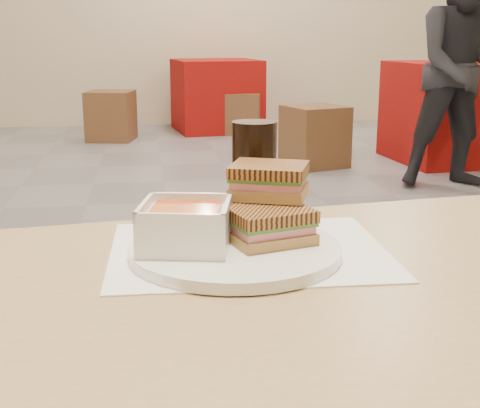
{
  "coord_description": "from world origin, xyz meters",
  "views": [
    {
      "loc": [
        -0.11,
        -2.87,
        1.05
      ],
      "look_at": [
        0.01,
        -2.0,
        0.82
      ],
      "focal_mm": 49.74,
      "sensor_mm": 36.0,
      "label": 1
    }
  ],
  "objects": [
    {
      "name": "tray_liner",
      "position": [
        0.02,
        -1.99,
        0.75
      ],
      "size": [
        0.39,
        0.31,
        0.0
      ],
      "color": "white",
      "rests_on": "main_table"
    },
    {
      "name": "patron_b",
      "position": [
        2.03,
        1.42,
        0.82
      ],
      "size": [
        0.84,
        0.67,
        1.64
      ],
      "color": "black",
      "rests_on": "ground"
    },
    {
      "name": "soup_bowl",
      "position": [
        -0.07,
        -2.02,
        0.79
      ],
      "size": [
        0.14,
        0.14,
        0.06
      ],
      "color": "white",
      "rests_on": "plate"
    },
    {
      "name": "panini_upper",
      "position": [
        0.06,
        -1.95,
        0.84
      ],
      "size": [
        0.13,
        0.12,
        0.05
      ],
      "color": "#AC8A4D",
      "rests_on": "panini_lower"
    },
    {
      "name": "main_table",
      "position": [
        0.07,
        -2.14,
        0.64
      ],
      "size": [
        1.28,
        0.85,
        0.75
      ],
      "color": "tan",
      "rests_on": "ground"
    },
    {
      "name": "bg_chair_2l",
      "position": [
        -0.45,
        3.89,
        0.24
      ],
      "size": [
        0.52,
        0.52,
        0.49
      ],
      "color": "brown",
      "rests_on": "ground"
    },
    {
      "name": "bg_table_2",
      "position": [
        0.66,
        4.43,
        0.38
      ],
      "size": [
        0.97,
        0.97,
        0.77
      ],
      "color": "#8C0D05",
      "rests_on": "ground"
    },
    {
      "name": "bg_chair_1r",
      "position": [
        2.35,
        2.59,
        0.22
      ],
      "size": [
        0.42,
        0.42,
        0.45
      ],
      "color": "brown",
      "rests_on": "ground"
    },
    {
      "name": "panini_lower",
      "position": [
        0.05,
        -2.01,
        0.79
      ],
      "size": [
        0.13,
        0.12,
        0.05
      ],
      "color": "#AC8A4D",
      "rests_on": "plate"
    },
    {
      "name": "plate",
      "position": [
        0.0,
        -2.02,
        0.76
      ],
      "size": [
        0.29,
        0.29,
        0.02
      ],
      "color": "white",
      "rests_on": "tray_liner"
    },
    {
      "name": "bg_chair_2r",
      "position": [
        0.91,
        4.14,
        0.22
      ],
      "size": [
        0.48,
        0.48,
        0.43
      ],
      "color": "brown",
      "rests_on": "ground"
    },
    {
      "name": "cola_glass",
      "position": [
        0.06,
        -1.81,
        0.83
      ],
      "size": [
        0.07,
        0.07,
        0.16
      ],
      "color": "black",
      "rests_on": "main_table"
    },
    {
      "name": "bg_chair_1l",
      "position": [
        1.23,
        2.29,
        0.24
      ],
      "size": [
        0.54,
        0.54,
        0.48
      ],
      "color": "brown",
      "rests_on": "ground"
    },
    {
      "name": "bg_table_1",
      "position": [
        2.42,
        2.37,
        0.41
      ],
      "size": [
        1.0,
        1.0,
        0.82
      ],
      "color": "#8C0D05",
      "rests_on": "ground"
    }
  ]
}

